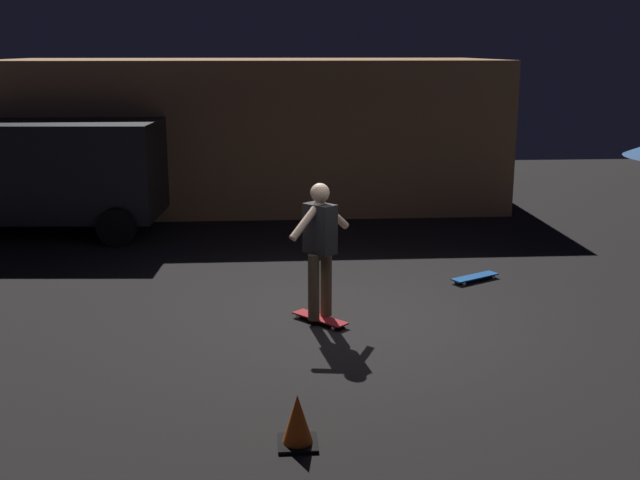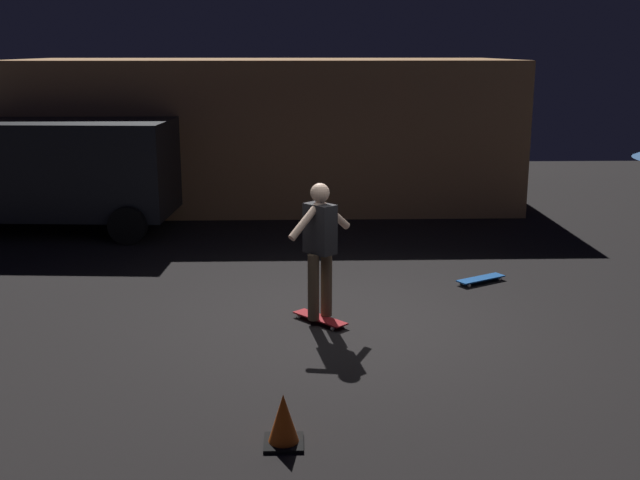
# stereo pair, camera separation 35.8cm
# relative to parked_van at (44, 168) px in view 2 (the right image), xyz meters

# --- Properties ---
(ground_plane) EXTENTS (28.00, 28.00, 0.00)m
(ground_plane) POSITION_rel_parked_van_xyz_m (5.15, -5.23, -1.16)
(ground_plane) COLOR black
(low_building) EXTENTS (10.45, 4.45, 3.06)m
(low_building) POSITION_rel_parked_van_xyz_m (3.93, 2.99, 0.37)
(low_building) COLOR tan
(low_building) RESTS_ON ground_plane
(parked_van) EXTENTS (4.72, 2.47, 2.03)m
(parked_van) POSITION_rel_parked_van_xyz_m (0.00, 0.00, 0.00)
(parked_van) COLOR black
(parked_van) RESTS_ON ground_plane
(skateboard_ridden) EXTENTS (0.67, 0.71, 0.07)m
(skateboard_ridden) POSITION_rel_parked_van_xyz_m (4.87, -5.19, -1.11)
(skateboard_ridden) COLOR #AD1E23
(skateboard_ridden) RESTS_ON ground_plane
(skateboard_spare) EXTENTS (0.77, 0.57, 0.07)m
(skateboard_spare) POSITION_rel_parked_van_xyz_m (7.24, -3.57, -1.11)
(skateboard_spare) COLOR #1959B2
(skateboard_spare) RESTS_ON ground_plane
(skater) EXTENTS (0.78, 0.73, 1.67)m
(skater) POSITION_rel_parked_van_xyz_m (4.87, -5.19, -0.12)
(skater) COLOR brown
(skater) RESTS_ON skateboard_ridden
(traffic_cone) EXTENTS (0.34, 0.34, 0.46)m
(traffic_cone) POSITION_rel_parked_van_xyz_m (4.46, -8.22, -0.95)
(traffic_cone) COLOR black
(traffic_cone) RESTS_ON ground_plane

